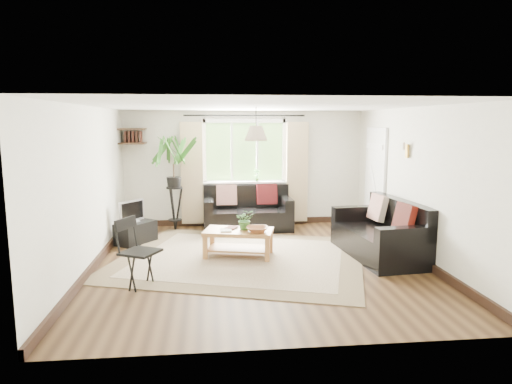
{
  "coord_description": "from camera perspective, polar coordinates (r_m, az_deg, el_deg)",
  "views": [
    {
      "loc": [
        -0.75,
        -6.82,
        2.16
      ],
      "look_at": [
        0.0,
        0.4,
        1.05
      ],
      "focal_mm": 32.0,
      "sensor_mm": 36.0,
      "label": 1
    }
  ],
  "objects": [
    {
      "name": "book_b",
      "position": [
        7.52,
        -3.68,
        -4.41
      ],
      "size": [
        0.26,
        0.28,
        0.02
      ],
      "primitive_type": "imported",
      "rotation": [
        0.0,
        0.0,
        -0.49
      ],
      "color": "#592A23",
      "rests_on": "coffee_table"
    },
    {
      "name": "corner_shelf",
      "position": [
        9.44,
        -15.18,
        6.76
      ],
      "size": [
        0.5,
        0.5,
        0.34
      ],
      "primitive_type": null,
      "color": "black",
      "rests_on": "wall_back"
    },
    {
      "name": "wall_front",
      "position": [
        4.25,
        4.41,
        -4.42
      ],
      "size": [
        5.0,
        0.02,
        2.4
      ],
      "primitive_type": "cube",
      "color": "silver",
      "rests_on": "floor"
    },
    {
      "name": "coffee_table",
      "position": [
        7.43,
        -2.19,
        -6.43
      ],
      "size": [
        1.2,
        0.83,
        0.45
      ],
      "primitive_type": null,
      "rotation": [
        0.0,
        0.0,
        -0.24
      ],
      "color": "olive",
      "rests_on": "floor"
    },
    {
      "name": "palm_stand",
      "position": [
        9.24,
        -10.2,
        1.06
      ],
      "size": [
        0.89,
        0.89,
        1.91
      ],
      "primitive_type": null,
      "rotation": [
        0.0,
        0.0,
        -0.23
      ],
      "color": "black",
      "rests_on": "floor"
    },
    {
      "name": "wall_sconce",
      "position": [
        7.81,
        18.19,
        5.18
      ],
      "size": [
        0.12,
        0.12,
        0.28
      ],
      "primitive_type": null,
      "color": "beige",
      "rests_on": "wall_right"
    },
    {
      "name": "book_a",
      "position": [
        7.33,
        -4.47,
        -4.78
      ],
      "size": [
        0.18,
        0.24,
        0.02
      ],
      "primitive_type": "imported",
      "rotation": [
        0.0,
        0.0,
        0.01
      ],
      "color": "silver",
      "rests_on": "coffee_table"
    },
    {
      "name": "door",
      "position": [
        9.18,
        14.66,
        1.16
      ],
      "size": [
        0.06,
        0.96,
        2.06
      ],
      "primitive_type": "cube",
      "color": "silver",
      "rests_on": "wall_right"
    },
    {
      "name": "folding_chair",
      "position": [
        6.23,
        -14.25,
        -7.43
      ],
      "size": [
        0.64,
        0.64,
        0.92
      ],
      "primitive_type": null,
      "rotation": [
        0.0,
        0.0,
        1.08
      ],
      "color": "black",
      "rests_on": "floor"
    },
    {
      "name": "pendant_lamp",
      "position": [
        7.26,
        0.0,
        7.83
      ],
      "size": [
        0.36,
        0.36,
        0.54
      ],
      "primitive_type": null,
      "color": "beige",
      "rests_on": "ceiling"
    },
    {
      "name": "sofa_right",
      "position": [
        7.66,
        15.14,
        -4.62
      ],
      "size": [
        1.95,
        1.12,
        0.87
      ],
      "primitive_type": null,
      "rotation": [
        0.0,
        0.0,
        -1.47
      ],
      "color": "black",
      "rests_on": "floor"
    },
    {
      "name": "tv_stand",
      "position": [
        8.54,
        -14.81,
        -4.93
      ],
      "size": [
        0.75,
        0.81,
        0.38
      ],
      "primitive_type": "cube",
      "rotation": [
        0.0,
        0.0,
        0.92
      ],
      "color": "black",
      "rests_on": "floor"
    },
    {
      "name": "sofa_back",
      "position": [
        9.26,
        -1.05,
        -2.15
      ],
      "size": [
        1.78,
        0.89,
        0.83
      ],
      "primitive_type": null,
      "rotation": [
        0.0,
        0.0,
        0.0
      ],
      "color": "black",
      "rests_on": "floor"
    },
    {
      "name": "rug",
      "position": [
        7.39,
        -1.93,
        -8.2
      ],
      "size": [
        4.62,
        4.26,
        0.02
      ],
      "primitive_type": "cube",
      "rotation": [
        0.0,
        0.0,
        -0.31
      ],
      "color": "beige",
      "rests_on": "floor"
    },
    {
      "name": "wall_right",
      "position": [
        7.61,
        19.4,
        0.96
      ],
      "size": [
        0.02,
        5.5,
        2.4
      ],
      "primitive_type": "cube",
      "color": "silver",
      "rests_on": "floor"
    },
    {
      "name": "sill_plant",
      "position": [
        9.56,
        0.11,
        2.13
      ],
      "size": [
        0.14,
        0.1,
        0.27
      ],
      "primitive_type": "imported",
      "color": "#2D6023",
      "rests_on": "window"
    },
    {
      "name": "wall_left",
      "position": [
        7.1,
        -20.13,
        0.39
      ],
      "size": [
        0.02,
        5.5,
        2.4
      ],
      "primitive_type": "cube",
      "color": "silver",
      "rests_on": "floor"
    },
    {
      "name": "tv",
      "position": [
        8.46,
        -15.28,
        -2.28
      ],
      "size": [
        0.48,
        0.55,
        0.42
      ],
      "primitive_type": null,
      "rotation": [
        0.0,
        0.0,
        0.92
      ],
      "color": "#A5A5AA",
      "rests_on": "tv_stand"
    },
    {
      "name": "table_plant",
      "position": [
        7.37,
        -1.38,
        -3.46
      ],
      "size": [
        0.3,
        0.26,
        0.33
      ],
      "primitive_type": "imported",
      "rotation": [
        0.0,
        0.0,
        0.01
      ],
      "color": "#356C2B",
      "rests_on": "coffee_table"
    },
    {
      "name": "wall_back",
      "position": [
        9.64,
        -1.44,
        2.99
      ],
      "size": [
        5.0,
        0.02,
        2.4
      ],
      "primitive_type": "cube",
      "color": "silver",
      "rests_on": "floor"
    },
    {
      "name": "window",
      "position": [
        9.58,
        -1.43,
        5.05
      ],
      "size": [
        2.5,
        0.16,
        2.16
      ],
      "primitive_type": null,
      "color": "white",
      "rests_on": "wall_back"
    },
    {
      "name": "ceiling",
      "position": [
        6.86,
        0.35,
        10.7
      ],
      "size": [
        5.5,
        5.5,
        0.0
      ],
      "primitive_type": "plane",
      "rotation": [
        3.14,
        0.0,
        0.0
      ],
      "color": "white",
      "rests_on": "floor"
    },
    {
      "name": "bowl",
      "position": [
        7.22,
        0.15,
        -4.69
      ],
      "size": [
        0.37,
        0.37,
        0.09
      ],
      "primitive_type": "imported",
      "rotation": [
        0.0,
        0.0,
        -0.08
      ],
      "color": "#985934",
      "rests_on": "coffee_table"
    },
    {
      "name": "floor",
      "position": [
        7.19,
        0.33,
        -8.78
      ],
      "size": [
        5.5,
        5.5,
        0.0
      ],
      "primitive_type": "plane",
      "color": "black",
      "rests_on": "ground"
    }
  ]
}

